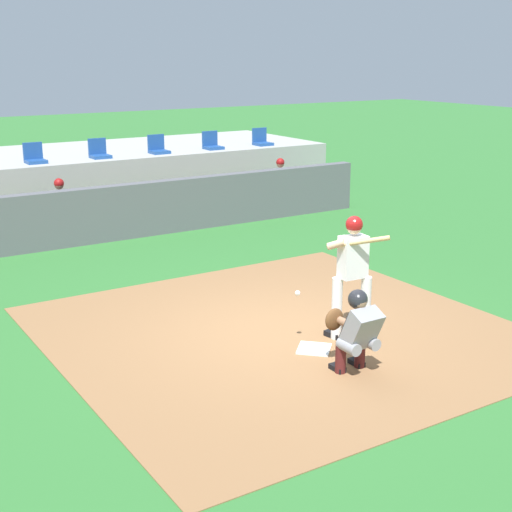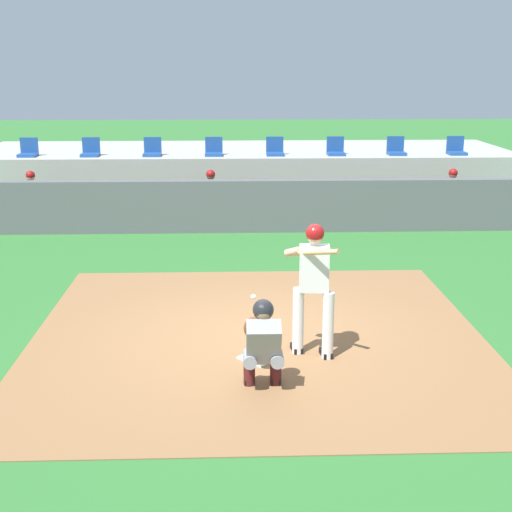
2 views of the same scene
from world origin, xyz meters
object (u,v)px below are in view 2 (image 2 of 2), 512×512
(stadium_seat_3, at_px, (214,150))
(stadium_seat_5, at_px, (336,150))
(catcher_crouched, at_px, (262,341))
(batter_at_plate, at_px, (313,282))
(stadium_seat_0, at_px, (28,151))
(stadium_seat_4, at_px, (275,150))
(stadium_seat_2, at_px, (152,151))
(home_plate, at_px, (260,357))
(stadium_seat_1, at_px, (91,151))
(stadium_seat_6, at_px, (396,150))
(stadium_seat_7, at_px, (456,149))
(dugout_player_1, at_px, (211,196))
(dugout_player_2, at_px, (453,195))
(dugout_player_0, at_px, (31,198))

(stadium_seat_3, relative_size, stadium_seat_5, 1.00)
(catcher_crouched, height_order, stadium_seat_5, stadium_seat_5)
(batter_at_plate, distance_m, stadium_seat_5, 10.27)
(stadium_seat_0, distance_m, stadium_seat_4, 6.50)
(stadium_seat_2, xyz_separation_m, stadium_seat_4, (3.25, 0.00, 0.00))
(home_plate, distance_m, stadium_seat_1, 11.06)
(stadium_seat_6, xyz_separation_m, stadium_seat_7, (1.62, 0.00, 0.00))
(batter_at_plate, bearing_deg, stadium_seat_6, 71.54)
(home_plate, distance_m, stadium_seat_7, 11.76)
(dugout_player_1, height_order, stadium_seat_6, stadium_seat_6)
(dugout_player_2, xyz_separation_m, stadium_seat_6, (-0.98, 2.03, 0.86))
(catcher_crouched, bearing_deg, stadium_seat_1, 110.16)
(batter_at_plate, height_order, stadium_seat_7, stadium_seat_7)
(stadium_seat_4, bearing_deg, stadium_seat_1, 180.00)
(stadium_seat_0, xyz_separation_m, stadium_seat_4, (6.50, 0.00, 0.00))
(dugout_player_2, relative_size, stadium_seat_6, 2.71)
(home_plate, bearing_deg, stadium_seat_6, 68.24)
(stadium_seat_6, bearing_deg, home_plate, -111.76)
(dugout_player_1, distance_m, stadium_seat_0, 5.31)
(catcher_crouched, xyz_separation_m, stadium_seat_0, (-5.68, 11.05, 0.93))
(stadium_seat_1, bearing_deg, dugout_player_2, -12.60)
(batter_at_plate, distance_m, stadium_seat_0, 11.96)
(home_plate, relative_size, stadium_seat_4, 0.92)
(dugout_player_2, height_order, stadium_seat_2, stadium_seat_2)
(home_plate, relative_size, stadium_seat_3, 0.92)
(dugout_player_1, bearing_deg, batter_at_plate, -79.16)
(catcher_crouched, xyz_separation_m, stadium_seat_5, (2.45, 11.05, 0.93))
(dugout_player_2, bearing_deg, stadium_seat_3, 160.84)
(stadium_seat_1, height_order, stadium_seat_5, same)
(stadium_seat_6, bearing_deg, stadium_seat_3, 180.00)
(stadium_seat_6, bearing_deg, dugout_player_1, -157.52)
(stadium_seat_6, distance_m, stadium_seat_7, 1.62)
(stadium_seat_5, xyz_separation_m, stadium_seat_6, (1.63, 0.00, 0.00))
(batter_at_plate, relative_size, stadium_seat_7, 3.76)
(dugout_player_0, relative_size, stadium_seat_4, 2.71)
(stadium_seat_0, bearing_deg, dugout_player_1, -22.83)
(catcher_crouched, distance_m, stadium_seat_5, 11.35)
(dugout_player_1, bearing_deg, stadium_seat_2, 127.89)
(dugout_player_2, bearing_deg, stadium_seat_4, 154.31)
(home_plate, height_order, stadium_seat_4, stadium_seat_4)
(stadium_seat_7, bearing_deg, stadium_seat_2, 180.00)
(catcher_crouched, height_order, stadium_seat_7, stadium_seat_7)
(batter_at_plate, relative_size, stadium_seat_0, 3.76)
(dugout_player_0, distance_m, stadium_seat_5, 7.90)
(batter_at_plate, relative_size, dugout_player_0, 1.39)
(home_plate, relative_size, dugout_player_1, 0.34)
(home_plate, relative_size, stadium_seat_5, 0.92)
(stadium_seat_2, xyz_separation_m, stadium_seat_5, (4.88, 0.00, 0.00))
(dugout_player_1, xyz_separation_m, stadium_seat_5, (3.29, 2.03, 0.86))
(batter_at_plate, xyz_separation_m, stadium_seat_5, (1.75, 10.10, 0.50))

